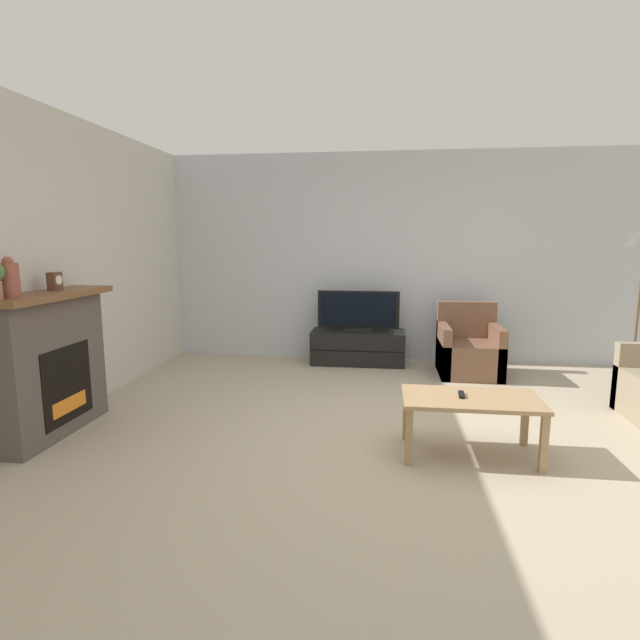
% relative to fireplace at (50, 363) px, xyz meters
% --- Properties ---
extents(ground_plane, '(24.00, 24.00, 0.00)m').
position_rel_fireplace_xyz_m(ground_plane, '(2.90, 0.25, -0.60)').
color(ground_plane, tan).
extents(wall_back, '(12.00, 0.06, 2.70)m').
position_rel_fireplace_xyz_m(wall_back, '(2.90, 3.02, 0.75)').
color(wall_back, silver).
rests_on(wall_back, ground).
extents(wall_left, '(0.06, 12.00, 2.70)m').
position_rel_fireplace_xyz_m(wall_left, '(-0.18, 0.25, 0.75)').
color(wall_left, beige).
rests_on(wall_left, ground).
extents(fireplace, '(0.41, 1.23, 1.17)m').
position_rel_fireplace_xyz_m(fireplace, '(0.00, 0.00, 0.00)').
color(fireplace, '#564C47').
rests_on(fireplace, ground).
extents(mantel_vase_left, '(0.14, 0.14, 0.29)m').
position_rel_fireplace_xyz_m(mantel_vase_left, '(0.02, -0.37, 0.71)').
color(mantel_vase_left, '#994C3D').
rests_on(mantel_vase_left, fireplace).
extents(mantel_clock, '(0.08, 0.11, 0.15)m').
position_rel_fireplace_xyz_m(mantel_clock, '(0.02, 0.12, 0.65)').
color(mantel_clock, brown).
rests_on(mantel_clock, fireplace).
extents(tv_stand, '(1.19, 0.49, 0.43)m').
position_rel_fireplace_xyz_m(tv_stand, '(2.35, 2.71, -0.39)').
color(tv_stand, black).
rests_on(tv_stand, ground).
extents(tv, '(1.04, 0.18, 0.52)m').
position_rel_fireplace_xyz_m(tv, '(2.35, 2.70, 0.07)').
color(tv, black).
rests_on(tv, tv_stand).
extents(armchair, '(0.70, 0.76, 0.84)m').
position_rel_fireplace_xyz_m(armchair, '(3.69, 2.36, -0.32)').
color(armchair, brown).
rests_on(armchair, ground).
extents(coffee_table, '(0.99, 0.55, 0.44)m').
position_rel_fireplace_xyz_m(coffee_table, '(3.33, 0.02, -0.21)').
color(coffee_table, '#A37F56').
rests_on(coffee_table, ground).
extents(remote, '(0.05, 0.15, 0.02)m').
position_rel_fireplace_xyz_m(remote, '(3.26, 0.03, -0.14)').
color(remote, black).
rests_on(remote, coffee_table).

